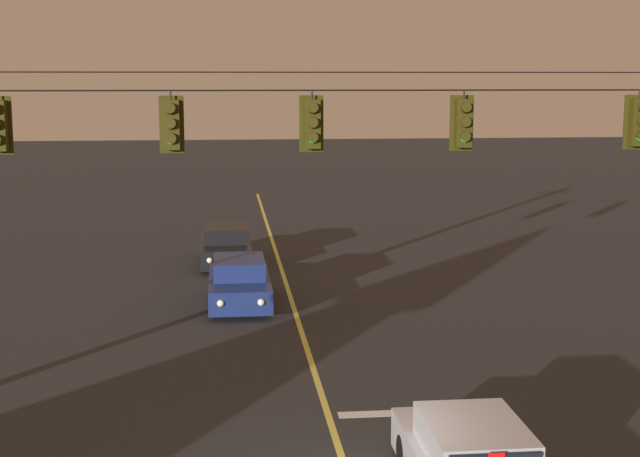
{
  "coord_description": "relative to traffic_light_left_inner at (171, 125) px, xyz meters",
  "views": [
    {
      "loc": [
        -2.05,
        -13.68,
        6.7
      ],
      "look_at": [
        0.0,
        5.71,
        3.55
      ],
      "focal_mm": 52.48,
      "sensor_mm": 36.0,
      "label": 1
    }
  ],
  "objects": [
    {
      "name": "traffic_light_centre",
      "position": [
        2.74,
        0.0,
        0.0
      ],
      "size": [
        0.48,
        0.41,
        1.22
      ],
      "color": "black"
    },
    {
      "name": "traffic_light_left_inner",
      "position": [
        0.0,
        0.0,
        0.0
      ],
      "size": [
        0.48,
        0.41,
        1.22
      ],
      "color": "black"
    },
    {
      "name": "traffic_light_rightmost",
      "position": [
        9.44,
        0.0,
        0.0
      ],
      "size": [
        0.48,
        0.41,
        1.22
      ],
      "color": "black"
    },
    {
      "name": "lane_centre_stripe",
      "position": [
        3.01,
        6.02,
        -5.8
      ],
      "size": [
        0.14,
        60.0,
        0.01
      ],
      "primitive_type": "cube",
      "color": "#D1C64C",
      "rests_on": "ground"
    },
    {
      "name": "car_oncoming_lead",
      "position": [
        1.42,
        9.03,
        -5.16
      ],
      "size": [
        1.8,
        4.42,
        1.39
      ],
      "color": "navy",
      "rests_on": "ground"
    },
    {
      "name": "car_oncoming_trailing",
      "position": [
        1.05,
        15.25,
        -5.16
      ],
      "size": [
        1.8,
        4.42,
        1.39
      ],
      "color": "black",
      "rests_on": "ground"
    },
    {
      "name": "traffic_light_right_inner",
      "position": [
        5.79,
        0.0,
        0.0
      ],
      "size": [
        0.48,
        0.41,
        1.22
      ],
      "color": "black"
    },
    {
      "name": "signal_span_assembly",
      "position": [
        3.01,
        0.02,
        -1.72
      ],
      "size": [
        19.2,
        0.32,
        7.86
      ],
      "color": "#38281C",
      "rests_on": "ground"
    },
    {
      "name": "stop_bar_paint",
      "position": [
        4.91,
        -0.58,
        -5.8
      ],
      "size": [
        3.4,
        0.36,
        0.01
      ],
      "primitive_type": "cube",
      "color": "silver",
      "rests_on": "ground"
    }
  ]
}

